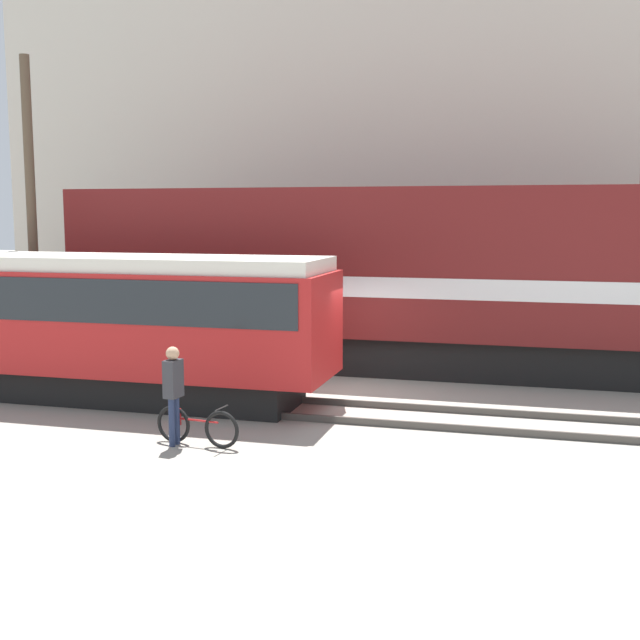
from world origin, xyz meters
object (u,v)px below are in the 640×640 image
(freight_locomotive, at_px, (405,276))
(streetcar, at_px, (52,315))
(person, at_px, (173,385))
(utility_pole_left, at_px, (32,216))
(bicycle, at_px, (197,427))

(freight_locomotive, bearing_deg, streetcar, -145.05)
(streetcar, bearing_deg, person, -33.90)
(streetcar, distance_m, utility_pole_left, 3.97)
(streetcar, distance_m, person, 5.30)
(freight_locomotive, distance_m, utility_pole_left, 9.76)
(streetcar, xyz_separation_m, utility_pole_left, (-2.15, 2.50, 2.20))
(person, bearing_deg, streetcar, 146.10)
(bicycle, bearing_deg, freight_locomotive, 72.95)
(freight_locomotive, distance_m, person, 8.52)
(streetcar, height_order, bicycle, streetcar)
(streetcar, height_order, person, streetcar)
(streetcar, relative_size, utility_pole_left, 1.59)
(streetcar, bearing_deg, bicycle, -30.74)
(bicycle, relative_size, utility_pole_left, 0.21)
(streetcar, xyz_separation_m, bicycle, (4.75, -2.83, -1.48))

